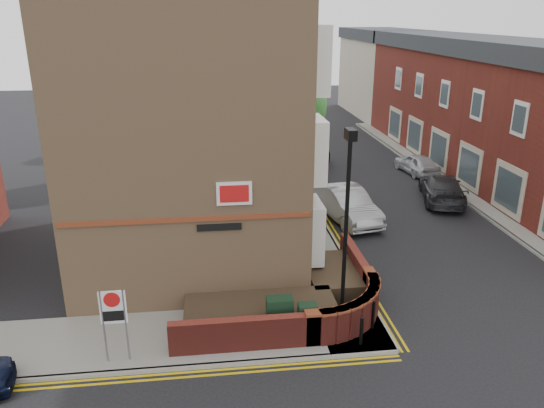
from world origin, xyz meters
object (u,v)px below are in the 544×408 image
Objects in this scene: utility_cabinet_large at (280,315)px; lamppost at (346,234)px; zone_sign at (113,313)px; silver_car_near at (347,204)px.

lamppost is at bearing -3.01° from utility_cabinet_large.
lamppost reaches higher than zone_sign.
utility_cabinet_large is 0.55× the size of zone_sign.
silver_car_near is at bearing 47.52° from zone_sign.
lamppost is 1.33× the size of silver_car_near.
utility_cabinet_large is at bearing 9.69° from zone_sign.
lamppost is at bearing 6.07° from zone_sign.
silver_car_near is (2.62, 9.36, -2.56)m from lamppost.
silver_car_near is at bearing 74.39° from lamppost.
zone_sign is (-4.70, -0.80, 0.92)m from utility_cabinet_large.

